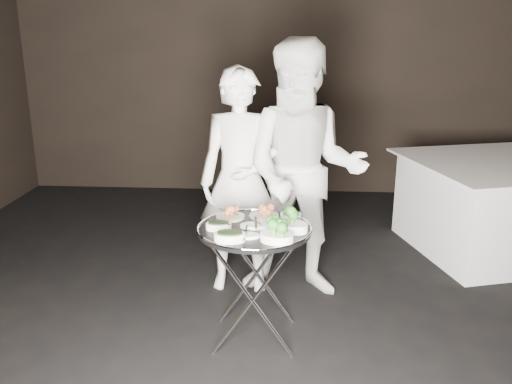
# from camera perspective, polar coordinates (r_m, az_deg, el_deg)

# --- Properties ---
(floor) EXTENTS (6.00, 7.00, 0.05)m
(floor) POSITION_cam_1_polar(r_m,az_deg,el_deg) (3.59, -0.72, -16.31)
(floor) COLOR black
(floor) RESTS_ON ground
(wall_back) EXTENTS (6.00, 0.05, 3.00)m
(wall_back) POSITION_cam_1_polar(r_m,az_deg,el_deg) (6.54, 1.72, 12.98)
(wall_back) COLOR black
(wall_back) RESTS_ON floor
(tray_stand) EXTENTS (0.51, 0.43, 0.75)m
(tray_stand) POSITION_cam_1_polar(r_m,az_deg,el_deg) (3.46, -0.17, -9.13)
(tray_stand) COLOR silver
(tray_stand) RESTS_ON floor
(serving_tray) EXTENTS (0.71, 0.71, 0.04)m
(serving_tray) POSITION_cam_1_polar(r_m,az_deg,el_deg) (3.33, -0.17, -3.93)
(serving_tray) COLOR black
(serving_tray) RESTS_ON tray_stand
(potato_plate_a) EXTENTS (0.19, 0.19, 0.07)m
(potato_plate_a) POSITION_cam_1_polar(r_m,az_deg,el_deg) (3.49, -2.74, -2.30)
(potato_plate_a) COLOR beige
(potato_plate_a) RESTS_ON serving_tray
(potato_plate_b) EXTENTS (0.19, 0.19, 0.07)m
(potato_plate_b) POSITION_cam_1_polar(r_m,az_deg,el_deg) (3.50, 0.85, -2.18)
(potato_plate_b) COLOR beige
(potato_plate_b) RESTS_ON serving_tray
(greens_bowl) EXTENTS (0.13, 0.13, 0.08)m
(greens_bowl) POSITION_cam_1_polar(r_m,az_deg,el_deg) (3.44, 3.68, -2.50)
(greens_bowl) COLOR white
(greens_bowl) RESTS_ON serving_tray
(asparagus_plate_a) EXTENTS (0.20, 0.13, 0.04)m
(asparagus_plate_a) POSITION_cam_1_polar(r_m,az_deg,el_deg) (3.33, -0.02, -3.45)
(asparagus_plate_a) COLOR white
(asparagus_plate_a) RESTS_ON serving_tray
(asparagus_plate_b) EXTENTS (0.17, 0.10, 0.04)m
(asparagus_plate_b) POSITION_cam_1_polar(r_m,az_deg,el_deg) (3.18, -1.14, -4.50)
(asparagus_plate_b) COLOR white
(asparagus_plate_b) RESTS_ON serving_tray
(spinach_bowl_a) EXTENTS (0.16, 0.11, 0.06)m
(spinach_bowl_a) POSITION_cam_1_polar(r_m,az_deg,el_deg) (3.30, -3.96, -3.48)
(spinach_bowl_a) COLOR white
(spinach_bowl_a) RESTS_ON serving_tray
(spinach_bowl_b) EXTENTS (0.19, 0.13, 0.08)m
(spinach_bowl_b) POSITION_cam_1_polar(r_m,az_deg,el_deg) (3.12, -2.78, -4.59)
(spinach_bowl_b) COLOR white
(spinach_bowl_b) RESTS_ON serving_tray
(broccoli_bowl_a) EXTENTS (0.24, 0.21, 0.08)m
(broccoli_bowl_a) POSITION_cam_1_polar(r_m,az_deg,el_deg) (3.27, 3.82, -3.47)
(broccoli_bowl_a) COLOR white
(broccoli_bowl_a) RESTS_ON serving_tray
(broccoli_bowl_b) EXTENTS (0.23, 0.20, 0.08)m
(broccoli_bowl_b) POSITION_cam_1_polar(r_m,az_deg,el_deg) (3.11, 2.20, -4.59)
(broccoli_bowl_b) COLOR white
(broccoli_bowl_b) RESTS_ON serving_tray
(serving_utensils) EXTENTS (0.58, 0.43, 0.01)m
(serving_utensils) POSITION_cam_1_polar(r_m,az_deg,el_deg) (3.38, 0.19, -2.64)
(serving_utensils) COLOR silver
(serving_utensils) RESTS_ON serving_tray
(waiter_left) EXTENTS (0.62, 0.41, 1.69)m
(waiter_left) POSITION_cam_1_polar(r_m,az_deg,el_deg) (4.03, -1.63, 1.10)
(waiter_left) COLOR white
(waiter_left) RESTS_ON floor
(waiter_right) EXTENTS (0.98, 0.79, 1.89)m
(waiter_right) POSITION_cam_1_polar(r_m,az_deg,el_deg) (3.92, 5.06, 2.09)
(waiter_right) COLOR white
(waiter_right) RESTS_ON floor
(dining_table) EXTENTS (1.45, 1.45, 0.83)m
(dining_table) POSITION_cam_1_polar(r_m,az_deg,el_deg) (5.29, 23.73, -1.38)
(dining_table) COLOR white
(dining_table) RESTS_ON floor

